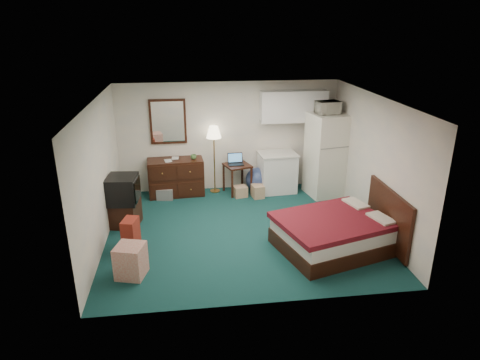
{
  "coord_description": "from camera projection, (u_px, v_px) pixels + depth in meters",
  "views": [
    {
      "loc": [
        -0.98,
        -7.22,
        3.79
      ],
      "look_at": [
        -0.01,
        0.2,
        0.96
      ],
      "focal_mm": 32.0,
      "sensor_mm": 36.0,
      "label": 1
    }
  ],
  "objects": [
    {
      "name": "crt_tv",
      "position": [
        122.0,
        189.0,
        8.1
      ],
      "size": [
        0.62,
        0.66,
        0.52
      ],
      "primitive_type": null,
      "rotation": [
        0.0,
        0.0,
        -0.1
      ],
      "color": "black",
      "rests_on": "tv_stand"
    },
    {
      "name": "desk",
      "position": [
        237.0,
        179.0,
        9.83
      ],
      "size": [
        0.68,
        0.68,
        0.68
      ],
      "primitive_type": null,
      "rotation": [
        0.0,
        0.0,
        0.31
      ],
      "color": "#36190B",
      "rests_on": "floor"
    },
    {
      "name": "walls",
      "position": [
        242.0,
        169.0,
        7.71
      ],
      "size": [
        5.01,
        4.51,
        2.5
      ],
      "color": "silver",
      "rests_on": "floor"
    },
    {
      "name": "headboard",
      "position": [
        388.0,
        217.0,
        7.44
      ],
      "size": [
        0.06,
        1.56,
        1.0
      ],
      "primitive_type": null,
      "color": "#36190B",
      "rests_on": "walls"
    },
    {
      "name": "floor",
      "position": [
        242.0,
        230.0,
        8.16
      ],
      "size": [
        5.0,
        4.5,
        0.01
      ],
      "primitive_type": "cube",
      "color": "black",
      "rests_on": "ground"
    },
    {
      "name": "dresser",
      "position": [
        176.0,
        177.0,
        9.69
      ],
      "size": [
        1.27,
        0.64,
        0.84
      ],
      "primitive_type": null,
      "rotation": [
        0.0,
        0.0,
        0.07
      ],
      "color": "#36190B",
      "rests_on": "floor"
    },
    {
      "name": "upper_cabinets",
      "position": [
        293.0,
        106.0,
        9.57
      ],
      "size": [
        1.5,
        0.35,
        0.7
      ],
      "primitive_type": null,
      "color": "white",
      "rests_on": "walls"
    },
    {
      "name": "exercise_ball",
      "position": [
        258.0,
        179.0,
        9.95
      ],
      "size": [
        0.65,
        0.65,
        0.56
      ],
      "primitive_type": "sphere",
      "rotation": [
        0.0,
        0.0,
        0.17
      ],
      "color": "navy",
      "rests_on": "floor"
    },
    {
      "name": "cardboard_box_b",
      "position": [
        258.0,
        191.0,
        9.63
      ],
      "size": [
        0.29,
        0.33,
        0.29
      ],
      "primitive_type": null,
      "rotation": [
        0.0,
        0.0,
        0.18
      ],
      "color": "#A37F62",
      "rests_on": "floor"
    },
    {
      "name": "mug",
      "position": [
        194.0,
        156.0,
        9.55
      ],
      "size": [
        0.15,
        0.13,
        0.13
      ],
      "primitive_type": "imported",
      "rotation": [
        0.0,
        0.0,
        0.24
      ],
      "color": "#4D7B40",
      "rests_on": "dresser"
    },
    {
      "name": "laptop",
      "position": [
        236.0,
        160.0,
        9.65
      ],
      "size": [
        0.35,
        0.29,
        0.24
      ],
      "primitive_type": null,
      "rotation": [
        0.0,
        0.0,
        0.04
      ],
      "color": "black",
      "rests_on": "desk"
    },
    {
      "name": "mirror",
      "position": [
        168.0,
        122.0,
        9.47
      ],
      "size": [
        0.8,
        0.06,
        1.0
      ],
      "primitive_type": null,
      "color": "white",
      "rests_on": "walls"
    },
    {
      "name": "retail_box",
      "position": [
        131.0,
        261.0,
        6.64
      ],
      "size": [
        0.52,
        0.52,
        0.53
      ],
      "primitive_type": null,
      "rotation": [
        0.0,
        0.0,
        -0.27
      ],
      "color": "beige",
      "rests_on": "floor"
    },
    {
      "name": "floor_lamp",
      "position": [
        214.0,
        160.0,
        9.74
      ],
      "size": [
        0.38,
        0.38,
        1.55
      ],
      "primitive_type": null,
      "rotation": [
        0.0,
        0.0,
        -0.12
      ],
      "color": "#BA813A",
      "rests_on": "floor"
    },
    {
      "name": "fridge",
      "position": [
        326.0,
        155.0,
        9.56
      ],
      "size": [
        0.89,
        0.89,
        1.86
      ],
      "primitive_type": null,
      "rotation": [
        0.0,
        0.0,
        0.18
      ],
      "color": "white",
      "rests_on": "floor"
    },
    {
      "name": "cardboard_box_a",
      "position": [
        240.0,
        191.0,
        9.67
      ],
      "size": [
        0.34,
        0.3,
        0.25
      ],
      "primitive_type": null,
      "rotation": [
        0.0,
        0.0,
        0.22
      ],
      "color": "#A37F62",
      "rests_on": "floor"
    },
    {
      "name": "file_bin",
      "position": [
        165.0,
        193.0,
        9.55
      ],
      "size": [
        0.39,
        0.31,
        0.25
      ],
      "primitive_type": null,
      "rotation": [
        0.0,
        0.0,
        -0.14
      ],
      "color": "gray",
      "rests_on": "floor"
    },
    {
      "name": "ceiling",
      "position": [
        242.0,
        99.0,
        7.27
      ],
      "size": [
        5.0,
        4.5,
        0.01
      ],
      "primitive_type": "cube",
      "color": "silver",
      "rests_on": "walls"
    },
    {
      "name": "kitchen_counter",
      "position": [
        277.0,
        173.0,
        9.89
      ],
      "size": [
        0.86,
        0.68,
        0.89
      ],
      "primitive_type": null,
      "rotation": [
        0.0,
        0.0,
        0.08
      ],
      "color": "white",
      "rests_on": "floor"
    },
    {
      "name": "book_b",
      "position": [
        172.0,
        154.0,
        9.56
      ],
      "size": [
        0.16,
        0.03,
        0.21
      ],
      "primitive_type": "imported",
      "rotation": [
        0.0,
        0.0,
        -0.06
      ],
      "color": "#A37F62",
      "rests_on": "dresser"
    },
    {
      "name": "bed",
      "position": [
        333.0,
        234.0,
        7.41
      ],
      "size": [
        2.12,
        1.85,
        0.58
      ],
      "primitive_type": null,
      "rotation": [
        0.0,
        0.0,
        0.29
      ],
      "color": "#58080F",
      "rests_on": "floor"
    },
    {
      "name": "book_a",
      "position": [
        164.0,
        157.0,
        9.37
      ],
      "size": [
        0.15,
        0.05,
        0.21
      ],
      "primitive_type": "imported",
      "rotation": [
        0.0,
        0.0,
        0.2
      ],
      "color": "#A37F62",
      "rests_on": "dresser"
    },
    {
      "name": "microwave",
      "position": [
        328.0,
        106.0,
        9.16
      ],
      "size": [
        0.54,
        0.37,
        0.34
      ],
      "primitive_type": "imported",
      "rotation": [
        0.0,
        0.0,
        0.21
      ],
      "color": "white",
      "rests_on": "fridge"
    },
    {
      "name": "suitcase",
      "position": [
        131.0,
        235.0,
        7.37
      ],
      "size": [
        0.3,
        0.4,
        0.59
      ],
      "primitive_type": null,
      "rotation": [
        0.0,
        0.0,
        -0.24
      ],
      "color": "maroon",
      "rests_on": "floor"
    },
    {
      "name": "tv_stand",
      "position": [
        126.0,
        213.0,
        8.3
      ],
      "size": [
        0.6,
        0.63,
        0.49
      ],
      "primitive_type": null,
      "rotation": [
        0.0,
        0.0,
        -0.21
      ],
      "color": "#36190B",
      "rests_on": "floor"
    }
  ]
}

